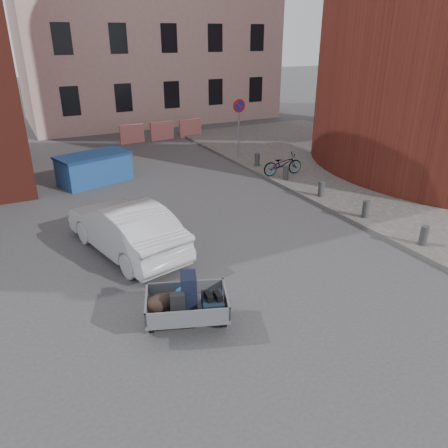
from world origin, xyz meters
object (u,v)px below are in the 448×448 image
dumpster (94,168)px  bicycle (283,164)px  silver_car (126,228)px  trailer (186,303)px

dumpster → bicycle: (6.99, -2.85, -0.02)m
dumpster → silver_car: (-0.54, -6.50, 0.12)m
trailer → silver_car: size_ratio=0.46×
dumpster → trailer: bearing=-108.8°
silver_car → trailer: bearing=78.7°
trailer → silver_car: 3.87m
trailer → dumpster: trailer is taller
dumpster → bicycle: bearing=-38.8°
trailer → silver_car: silver_car is taller
dumpster → silver_car: bearing=-111.3°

